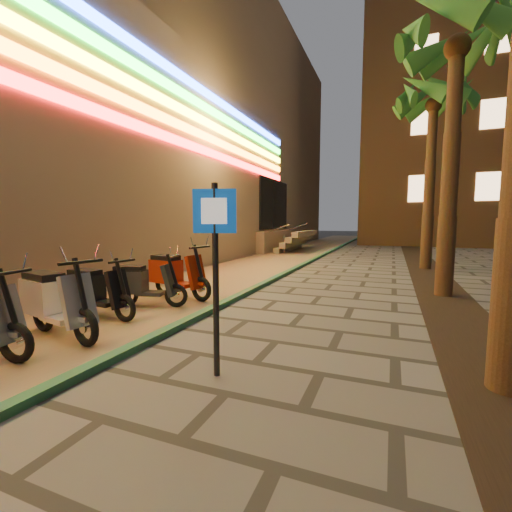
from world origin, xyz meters
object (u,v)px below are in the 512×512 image
at_px(pedestrian_sign, 215,253).
at_px(scooter_8, 141,284).
at_px(scooter_7, 95,291).
at_px(scooter_9, 174,274).
at_px(scooter_6, 54,301).

height_order(pedestrian_sign, scooter_8, pedestrian_sign).
xyz_separation_m(scooter_7, scooter_9, (0.39, 1.97, 0.06)).
bearing_deg(scooter_8, pedestrian_sign, -52.75).
height_order(pedestrian_sign, scooter_7, pedestrian_sign).
bearing_deg(scooter_8, scooter_9, 68.22).
relative_size(scooter_7, scooter_8, 1.03).
relative_size(pedestrian_sign, scooter_9, 1.22).
relative_size(pedestrian_sign, scooter_8, 1.41).
xyz_separation_m(scooter_7, scooter_8, (0.28, 0.96, -0.01)).
xyz_separation_m(pedestrian_sign, scooter_7, (-3.31, 1.34, -0.94)).
xyz_separation_m(pedestrian_sign, scooter_8, (-3.03, 2.30, -0.96)).
distance_m(pedestrian_sign, scooter_9, 4.51).
distance_m(pedestrian_sign, scooter_7, 3.70).
height_order(scooter_6, scooter_8, scooter_6).
xyz_separation_m(scooter_6, scooter_8, (0.00, 2.01, -0.07)).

